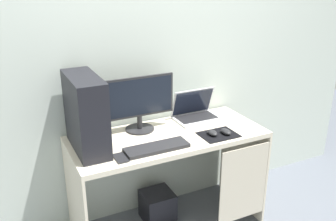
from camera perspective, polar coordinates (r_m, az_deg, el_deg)
name	(u,v)px	position (r m, az deg, el deg)	size (l,w,h in m)	color
wall_back	(148,50)	(2.73, -3.09, 9.22)	(4.00, 0.05, 2.60)	beige
desk	(171,155)	(2.68, 0.48, -6.88)	(1.37, 0.59, 0.77)	beige
pc_tower	(86,114)	(2.38, -12.47, -0.46)	(0.18, 0.46, 0.48)	black
monitor	(139,102)	(2.61, -4.38, 1.23)	(0.51, 0.21, 0.40)	#232326
laptop	(196,113)	(2.88, 4.27, -0.37)	(0.34, 0.24, 0.23)	silver
keyboard	(157,148)	(2.40, -1.74, -5.69)	(0.42, 0.14, 0.02)	#232326
mousepad	(218,135)	(2.62, 7.72, -3.68)	(0.26, 0.20, 0.01)	black
mouse_left	(212,133)	(2.60, 6.79, -3.40)	(0.06, 0.10, 0.03)	#232326
mouse_right	(226,132)	(2.63, 8.83, -3.21)	(0.06, 0.10, 0.03)	#232326
cell_phone	(120,158)	(2.31, -7.27, -7.21)	(0.07, 0.13, 0.01)	#232326
subwoofer	(157,206)	(3.01, -1.62, -14.35)	(0.23, 0.23, 0.23)	black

